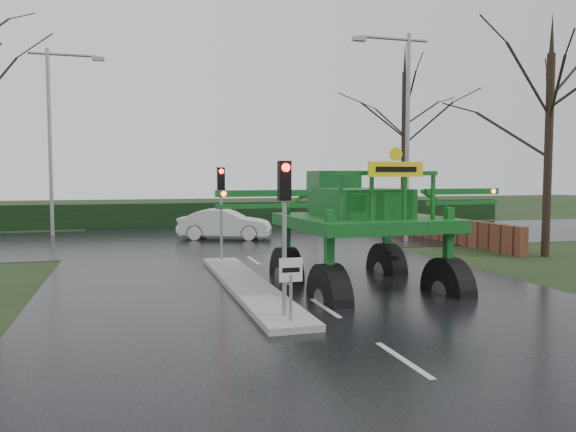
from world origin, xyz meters
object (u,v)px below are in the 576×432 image
object	(u,v)px
keep_left_sign	(291,279)
traffic_signal_far	(315,187)
street_light_right	(402,118)
crop_sprayer	(326,210)
traffic_signal_mid	(221,193)
white_sedan	(225,239)
street_light_left_far	(56,124)
traffic_signal_near	(284,205)

from	to	relation	value
keep_left_sign	traffic_signal_far	distance (m)	22.93
street_light_right	crop_sprayer	size ratio (longest dim) A/B	1.13
traffic_signal_mid	street_light_right	size ratio (longest dim) A/B	0.35
white_sedan	crop_sprayer	bearing A→B (deg)	-159.77
street_light_left_far	white_sedan	bearing A→B (deg)	-27.43
keep_left_sign	traffic_signal_far	xyz separation A→B (m)	(7.80, 21.51, 1.53)
traffic_signal_far	street_light_left_far	size ratio (longest dim) A/B	0.35
keep_left_sign	street_light_right	xyz separation A→B (m)	(9.49, 13.50, 4.93)
traffic_signal_mid	street_light_left_far	world-z (taller)	street_light_left_far
keep_left_sign	traffic_signal_near	size ratio (longest dim) A/B	0.38
keep_left_sign	street_light_left_far	world-z (taller)	street_light_left_far
street_light_right	white_sedan	size ratio (longest dim) A/B	2.15
keep_left_sign	street_light_right	distance (m)	17.23
traffic_signal_near	white_sedan	bearing A→B (deg)	84.88
street_light_right	street_light_left_far	size ratio (longest dim) A/B	1.00
keep_left_sign	traffic_signal_near	world-z (taller)	traffic_signal_near
traffic_signal_far	white_sedan	bearing A→B (deg)	34.67
street_light_right	white_sedan	xyz separation A→B (m)	(-8.00, 3.65, -5.99)
traffic_signal_mid	traffic_signal_far	bearing A→B (deg)	58.07
crop_sprayer	white_sedan	size ratio (longest dim) A/B	1.89
keep_left_sign	crop_sprayer	xyz separation A→B (m)	(1.66, 2.45, 1.27)
street_light_left_far	traffic_signal_mid	bearing A→B (deg)	-61.14
keep_left_sign	street_light_left_far	xyz separation A→B (m)	(-6.89, 21.50, 4.93)
keep_left_sign	traffic_signal_far	bearing A→B (deg)	70.07
traffic_signal_near	traffic_signal_mid	xyz separation A→B (m)	(0.00, 8.50, 0.00)
traffic_signal_near	traffic_signal_far	xyz separation A→B (m)	(7.80, 21.02, 0.00)
traffic_signal_near	traffic_signal_mid	size ratio (longest dim) A/B	1.00
keep_left_sign	street_light_right	world-z (taller)	street_light_right
traffic_signal_mid	street_light_right	xyz separation A→B (m)	(9.49, 4.51, 3.40)
crop_sprayer	white_sedan	xyz separation A→B (m)	(-0.16, 14.70, -2.33)
keep_left_sign	white_sedan	distance (m)	17.24
street_light_left_far	traffic_signal_near	bearing A→B (deg)	-71.83
traffic_signal_far	traffic_signal_near	bearing A→B (deg)	69.64
traffic_signal_near	white_sedan	size ratio (longest dim) A/B	0.76
traffic_signal_mid	white_sedan	xyz separation A→B (m)	(1.49, 8.15, -2.59)
street_light_left_far	street_light_right	bearing A→B (deg)	-26.02
traffic_signal_far	street_light_left_far	distance (m)	15.08
keep_left_sign	traffic_signal_near	bearing A→B (deg)	90.00
traffic_signal_mid	traffic_signal_far	size ratio (longest dim) A/B	1.00
traffic_signal_mid	crop_sprayer	world-z (taller)	crop_sprayer
street_light_right	traffic_signal_far	bearing A→B (deg)	101.95
traffic_signal_far	street_light_left_far	bearing A→B (deg)	0.03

